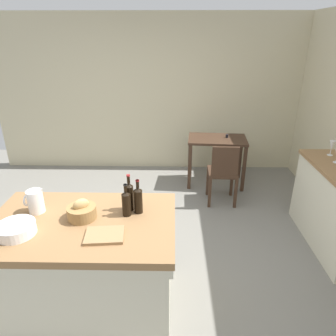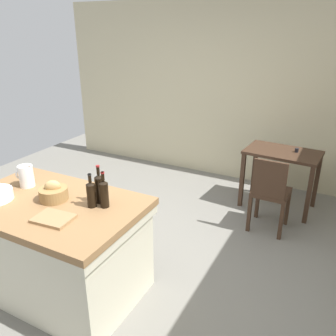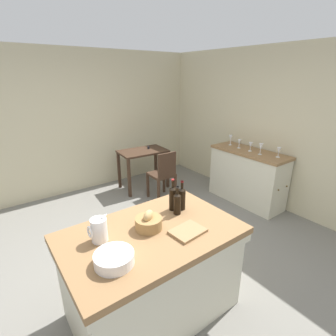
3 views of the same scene
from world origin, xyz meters
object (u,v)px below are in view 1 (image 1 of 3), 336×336
(wine_bottle_dark, at_px, (138,199))
(wine_glass_far_right, at_px, (332,145))
(wash_bowl, at_px, (16,229))
(cutting_board, at_px, (105,235))
(writing_desk, at_px, (217,146))
(wooden_chair, at_px, (223,172))
(island_table, at_px, (86,262))
(wine_bottle_green, at_px, (126,203))
(wine_bottle_amber, at_px, (129,196))
(bread_basket, at_px, (82,211))
(pitcher, at_px, (35,201))

(wine_bottle_dark, relative_size, wine_glass_far_right, 1.67)
(wash_bowl, height_order, cutting_board, wash_bowl)
(wash_bowl, bearing_deg, writing_desk, 55.39)
(wooden_chair, bearing_deg, cutting_board, -120.35)
(island_table, relative_size, wine_bottle_dark, 5.01)
(wooden_chair, bearing_deg, wine_glass_far_right, -21.89)
(wine_bottle_dark, xyz_separation_m, wine_bottle_green, (-0.09, -0.04, -0.01))
(cutting_board, bearing_deg, writing_desk, 66.28)
(writing_desk, height_order, wine_bottle_amber, wine_bottle_amber)
(bread_basket, bearing_deg, cutting_board, -46.63)
(wine_bottle_dark, bearing_deg, wine_bottle_amber, 150.58)
(cutting_board, bearing_deg, bread_basket, 133.37)
(bread_basket, height_order, cutting_board, bread_basket)
(island_table, height_order, bread_basket, bread_basket)
(island_table, relative_size, wine_bottle_green, 5.33)
(island_table, bearing_deg, wine_bottle_dark, 17.88)
(bread_basket, height_order, wine_bottle_green, wine_bottle_green)
(wooden_chair, distance_m, wash_bowl, 2.79)
(wooden_chair, xyz_separation_m, pitcher, (-1.84, -1.71, 0.49))
(pitcher, xyz_separation_m, wine_bottle_amber, (0.78, 0.05, 0.03))
(bread_basket, bearing_deg, writing_desk, 59.95)
(wine_bottle_green, bearing_deg, wine_glass_far_right, 29.61)
(writing_desk, bearing_deg, wine_bottle_amber, -114.42)
(island_table, distance_m, pitcher, 0.67)
(island_table, bearing_deg, wooden_chair, 52.20)
(wine_bottle_dark, distance_m, wine_bottle_amber, 0.09)
(writing_desk, height_order, wash_bowl, wash_bowl)
(wooden_chair, height_order, cutting_board, cutting_board)
(writing_desk, xyz_separation_m, wine_bottle_amber, (-1.05, -2.32, 0.37))
(island_table, relative_size, wine_bottle_amber, 4.64)
(wooden_chair, height_order, wine_bottle_dark, wine_bottle_dark)
(wine_bottle_green, distance_m, wine_glass_far_right, 2.59)
(wash_bowl, height_order, wine_bottle_amber, wine_bottle_amber)
(wash_bowl, relative_size, wine_bottle_green, 1.00)
(writing_desk, xyz_separation_m, cutting_board, (-1.19, -2.71, 0.25))
(wooden_chair, relative_size, wine_bottle_amber, 2.79)
(island_table, relative_size, pitcher, 6.32)
(wine_bottle_green, relative_size, wine_glass_far_right, 1.57)
(wooden_chair, height_order, wash_bowl, wash_bowl)
(cutting_board, xyz_separation_m, wine_bottle_dark, (0.22, 0.34, 0.11))
(wash_bowl, relative_size, cutting_board, 1.01)
(island_table, relative_size, wooden_chair, 1.66)
(cutting_board, distance_m, wine_glass_far_right, 2.85)
(cutting_board, xyz_separation_m, wine_glass_far_right, (2.37, 1.58, 0.16))
(island_table, height_order, wine_glass_far_right, wine_glass_far_right)
(writing_desk, distance_m, wooden_chair, 0.68)
(island_table, bearing_deg, wine_glass_far_right, 27.88)
(wine_bottle_dark, distance_m, wine_bottle_green, 0.10)
(wine_bottle_dark, bearing_deg, wash_bowl, -159.79)
(bread_basket, xyz_separation_m, cutting_board, (0.23, -0.25, -0.05))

